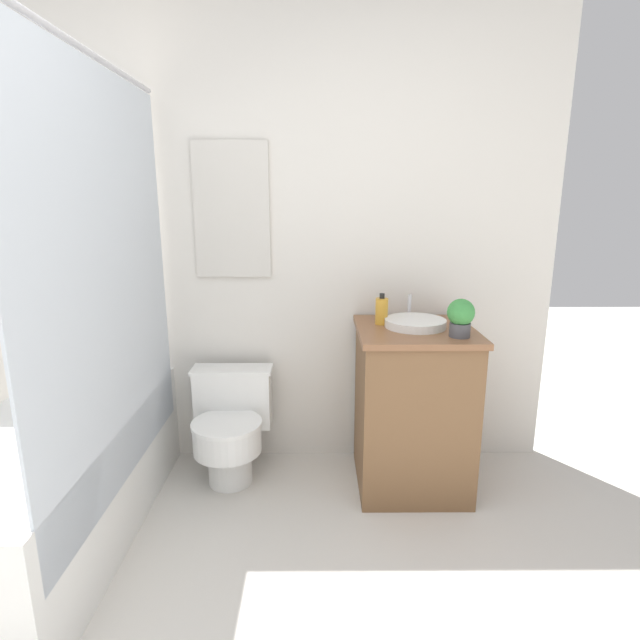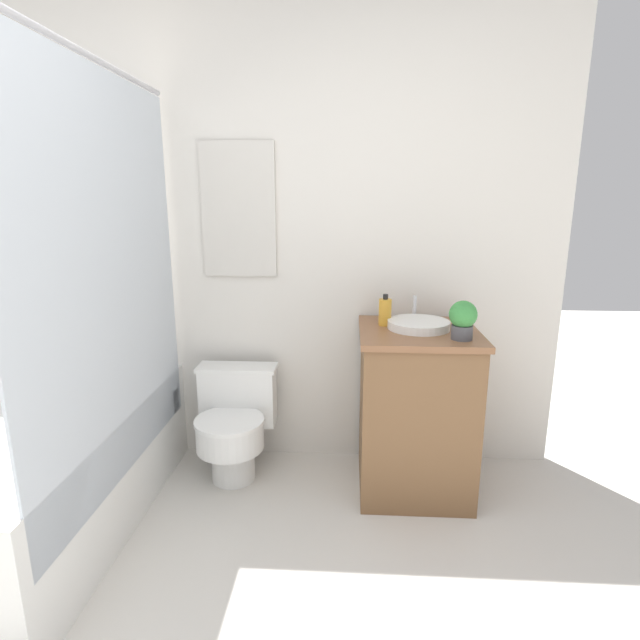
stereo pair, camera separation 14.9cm
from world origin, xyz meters
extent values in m
cube|color=silver|center=(0.00, 1.97, 1.25)|extent=(3.26, 0.05, 2.50)
cube|color=beige|center=(-0.09, 1.93, 1.40)|extent=(0.39, 0.02, 0.70)
cube|color=silver|center=(-0.09, 1.93, 1.40)|extent=(0.36, 0.01, 0.67)
cube|color=white|center=(-0.79, 1.20, 0.27)|extent=(0.67, 1.49, 0.54)
cube|color=silver|center=(-0.47, 1.20, 1.13)|extent=(0.01, 1.37, 1.65)
cylinder|color=#B7B7BC|center=(-0.47, 1.20, 1.97)|extent=(0.02, 1.37, 0.02)
cylinder|color=white|center=(-0.11, 1.64, 0.10)|extent=(0.23, 0.23, 0.20)
cylinder|color=white|center=(-0.11, 1.60, 0.27)|extent=(0.35, 0.35, 0.14)
cylinder|color=white|center=(-0.11, 1.60, 0.35)|extent=(0.36, 0.36, 0.02)
cube|color=white|center=(-0.11, 1.82, 0.40)|extent=(0.41, 0.15, 0.31)
cube|color=white|center=(-0.11, 1.82, 0.57)|extent=(0.43, 0.16, 0.02)
cube|color=brown|center=(0.84, 1.64, 0.41)|extent=(0.54, 0.55, 0.81)
cube|color=brown|center=(0.84, 1.64, 0.83)|extent=(0.57, 0.58, 0.03)
cylinder|color=white|center=(0.84, 1.66, 0.86)|extent=(0.30, 0.30, 0.04)
cylinder|color=silver|center=(0.84, 1.84, 0.91)|extent=(0.02, 0.02, 0.13)
cylinder|color=gold|center=(0.68, 1.72, 0.91)|extent=(0.06, 0.06, 0.13)
cylinder|color=black|center=(0.68, 1.72, 0.99)|extent=(0.03, 0.03, 0.02)
cylinder|color=#4C4C51|center=(1.01, 1.48, 0.88)|extent=(0.10, 0.10, 0.07)
sphere|color=#3D8E42|center=(1.01, 1.48, 0.96)|extent=(0.12, 0.12, 0.12)
camera|label=1|loc=(0.35, -0.73, 1.46)|focal=28.00mm
camera|label=2|loc=(0.50, -0.72, 1.46)|focal=28.00mm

